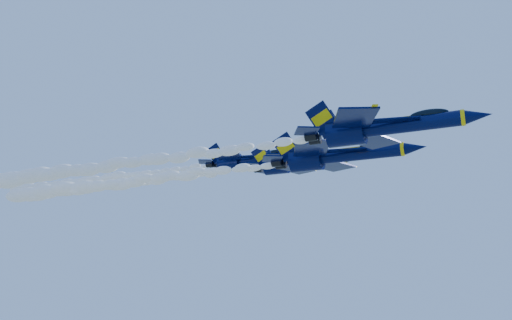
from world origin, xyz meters
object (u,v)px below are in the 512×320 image
at_px(jet_second, 336,156).
at_px(jet_fourth, 249,160).
at_px(jet_lead, 381,127).
at_px(jet_third, 298,163).

distance_m(jet_second, jet_fourth, 26.32).
xyz_separation_m(jet_lead, jet_second, (-7.79, 11.33, 0.67)).
distance_m(jet_second, jet_third, 13.00).
height_order(jet_lead, jet_second, jet_second).
bearing_deg(jet_third, jet_fourth, 149.17).
xyz_separation_m(jet_lead, jet_fourth, (-27.66, 27.70, 6.11)).
relative_size(jet_third, jet_fourth, 0.93).
distance_m(jet_lead, jet_third, 26.67).
relative_size(jet_lead, jet_fourth, 0.96).
bearing_deg(jet_fourth, jet_second, -39.48).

